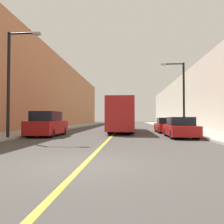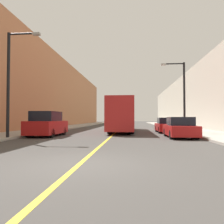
# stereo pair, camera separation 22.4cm
# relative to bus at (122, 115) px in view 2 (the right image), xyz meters

# --- Properties ---
(ground_plane) EXTENTS (200.00, 200.00, 0.00)m
(ground_plane) POSITION_rel_bus_xyz_m (-0.61, -17.08, -1.76)
(ground_plane) COLOR #3F3D3A
(sidewalk_left) EXTENTS (3.87, 72.00, 0.15)m
(sidewalk_left) POSITION_rel_bus_xyz_m (-8.83, 12.92, -1.68)
(sidewalk_left) COLOR #9E998E
(sidewalk_left) RESTS_ON ground
(sidewalk_right) EXTENTS (3.87, 72.00, 0.15)m
(sidewalk_right) POSITION_rel_bus_xyz_m (7.61, 12.92, -1.68)
(sidewalk_right) COLOR #9E998E
(sidewalk_right) RESTS_ON ground
(building_row_left) EXTENTS (4.00, 72.00, 11.80)m
(building_row_left) POSITION_rel_bus_xyz_m (-12.76, 12.92, 4.14)
(building_row_left) COLOR #B2724C
(building_row_left) RESTS_ON ground
(building_row_right) EXTENTS (4.00, 72.00, 8.71)m
(building_row_right) POSITION_rel_bus_xyz_m (11.55, 12.92, 2.60)
(building_row_right) COLOR #B7B2A3
(building_row_right) RESTS_ON ground
(road_center_line) EXTENTS (0.16, 72.00, 0.01)m
(road_center_line) POSITION_rel_bus_xyz_m (-0.61, 12.92, -1.75)
(road_center_line) COLOR gold
(road_center_line) RESTS_ON ground
(bus) EXTENTS (2.41, 12.42, 3.27)m
(bus) POSITION_rel_bus_xyz_m (0.00, 0.00, 0.00)
(bus) COLOR #AD1E1E
(bus) RESTS_ON ground
(parked_suv_left) EXTENTS (2.01, 4.55, 1.95)m
(parked_suv_left) POSITION_rel_bus_xyz_m (-5.69, -6.83, -0.86)
(parked_suv_left) COLOR maroon
(parked_suv_left) RESTS_ON ground
(car_right_near) EXTENTS (1.88, 4.20, 1.50)m
(car_right_near) POSITION_rel_bus_xyz_m (4.48, -7.33, -1.08)
(car_right_near) COLOR maroon
(car_right_near) RESTS_ON ground
(car_right_mid) EXTENTS (1.88, 4.27, 1.48)m
(car_right_mid) POSITION_rel_bus_xyz_m (4.42, -1.60, -1.09)
(car_right_mid) COLOR maroon
(car_right_mid) RESTS_ON ground
(street_lamp_left) EXTENTS (2.27, 0.24, 6.99)m
(street_lamp_left) POSITION_rel_bus_xyz_m (-7.00, -9.83, 2.37)
(street_lamp_left) COLOR black
(street_lamp_left) RESTS_ON sidewalk_left
(street_lamp_right) EXTENTS (2.27, 0.24, 6.59)m
(street_lamp_right) POSITION_rel_bus_xyz_m (5.78, -2.41, 2.16)
(street_lamp_right) COLOR black
(street_lamp_right) RESTS_ON sidewalk_right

